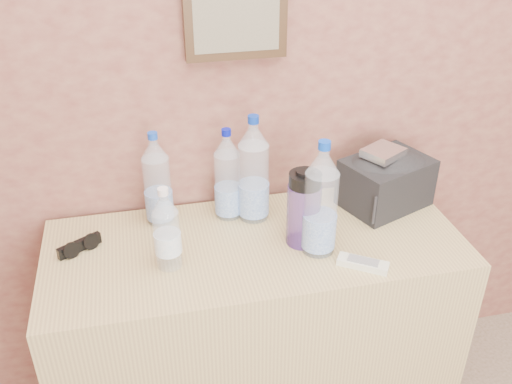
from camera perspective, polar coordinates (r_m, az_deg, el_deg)
picture_frame at (r=1.70m, az=-2.05°, el=17.20°), size 0.30×0.03×0.25m
dresser at (r=1.98m, az=-0.05°, el=-14.32°), size 1.26×0.52×0.79m
pet_large_a at (r=1.78m, az=-9.84°, el=0.87°), size 0.08×0.08×0.31m
pet_large_b at (r=1.79m, az=-2.86°, el=1.35°), size 0.08×0.08×0.30m
pet_large_c at (r=1.77m, az=-0.25°, el=1.79°), size 0.09×0.09×0.35m
pet_large_d at (r=1.62m, az=6.46°, el=-1.24°), size 0.10×0.10×0.35m
pet_small at (r=1.59m, az=-8.91°, el=-4.03°), size 0.07×0.07×0.25m
nalgene_bottle at (r=1.67m, az=4.80°, el=-1.57°), size 0.10×0.10×0.24m
sunglasses at (r=1.76m, az=-17.24°, el=-5.14°), size 0.14×0.11×0.03m
ac_remote at (r=1.66m, az=10.65°, el=-7.06°), size 0.15×0.12×0.02m
toiletry_bag at (r=1.91m, az=12.89°, el=1.21°), size 0.32×0.28×0.18m
foil_packet at (r=1.85m, az=12.61°, el=3.88°), size 0.15×0.15×0.02m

